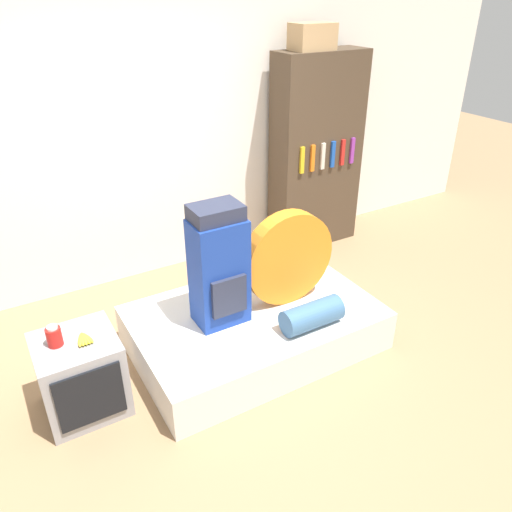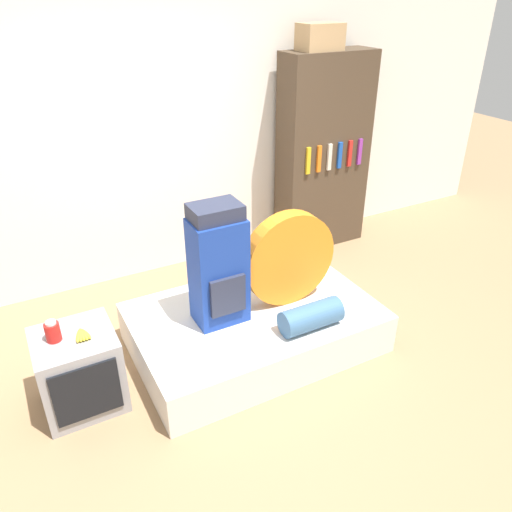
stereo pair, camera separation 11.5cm
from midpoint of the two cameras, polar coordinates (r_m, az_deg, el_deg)
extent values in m
plane|color=#997551|center=(3.49, -1.14, -14.91)|extent=(16.00, 16.00, 0.00)
cube|color=white|center=(4.43, -13.78, 13.40)|extent=(8.00, 0.05, 2.60)
cube|color=silver|center=(3.76, -1.07, -8.16)|extent=(1.75, 1.13, 0.31)
cube|color=navy|center=(3.39, -5.23, -1.87)|extent=(0.36, 0.26, 0.77)
cube|color=#282D42|center=(3.20, -5.67, 4.96)|extent=(0.33, 0.24, 0.10)
cube|color=#282D42|center=(3.34, -4.06, -4.66)|extent=(0.25, 0.03, 0.28)
cylinder|color=orange|center=(3.62, 2.72, -0.20)|extent=(0.71, 0.12, 0.71)
cylinder|color=#3D668E|center=(3.47, 5.45, -6.77)|extent=(0.44, 0.19, 0.19)
cube|color=#939399|center=(3.40, -20.30, -12.62)|extent=(0.49, 0.47, 0.53)
cube|color=black|center=(3.21, -19.40, -15.02)|extent=(0.39, 0.02, 0.38)
cylinder|color=red|center=(3.22, -23.03, -8.51)|extent=(0.09, 0.09, 0.12)
cylinder|color=white|center=(3.18, -23.26, -7.53)|extent=(0.06, 0.06, 0.02)
ellipsoid|color=yellow|center=(3.21, -20.38, -8.97)|extent=(0.07, 0.14, 0.03)
ellipsoid|color=yellow|center=(3.21, -20.22, -8.92)|extent=(0.05, 0.14, 0.03)
ellipsoid|color=yellow|center=(3.21, -20.06, -8.88)|extent=(0.03, 0.14, 0.03)
ellipsoid|color=yellow|center=(3.22, -19.89, -8.84)|extent=(0.05, 0.14, 0.03)
ellipsoid|color=yellow|center=(3.22, -19.73, -8.79)|extent=(0.07, 0.14, 0.03)
cube|color=#473828|center=(5.02, 6.23, 11.62)|extent=(0.90, 0.34, 1.89)
cube|color=gold|center=(4.71, 4.58, 10.85)|extent=(0.04, 0.02, 0.25)
cube|color=orange|center=(4.77, 5.78, 11.05)|extent=(0.04, 0.02, 0.25)
cube|color=beige|center=(4.84, 6.95, 11.24)|extent=(0.04, 0.02, 0.25)
cube|color=#194CB2|center=(4.91, 8.09, 11.43)|extent=(0.04, 0.02, 0.25)
cube|color=red|center=(4.98, 9.20, 11.60)|extent=(0.04, 0.02, 0.25)
cube|color=purple|center=(5.06, 10.28, 11.76)|extent=(0.04, 0.02, 0.25)
cube|color=tan|center=(4.73, 5.70, 23.68)|extent=(0.37, 0.24, 0.22)
camera|label=1|loc=(0.06, -90.96, -0.53)|focal=35.00mm
camera|label=2|loc=(0.06, 89.04, 0.53)|focal=35.00mm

